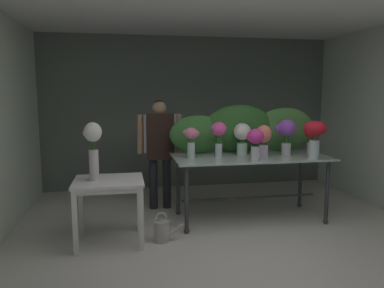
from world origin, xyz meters
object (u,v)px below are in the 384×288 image
(vase_rosy_tulips, at_px, (191,140))
(vase_white_roses_tall, at_px, (93,146))
(vase_coral_dahlias, at_px, (264,139))
(vase_scarlet_ranunculus, at_px, (311,136))
(florist, at_px, (160,142))
(watering_can, at_px, (162,230))
(vase_crimson_carnations, at_px, (315,134))
(vase_violet_snapdragons, at_px, (286,132))
(side_table_white, at_px, (109,188))
(display_table_glass, at_px, (250,165))
(vase_magenta_peonies, at_px, (256,141))
(vase_fuchsia_stock, at_px, (219,134))
(vase_ivory_hydrangea, at_px, (242,136))

(vase_rosy_tulips, xyz_separation_m, vase_white_roses_tall, (-1.16, -0.45, 0.02))
(vase_coral_dahlias, xyz_separation_m, vase_scarlet_ranunculus, (0.74, 0.17, 0.00))
(florist, relative_size, vase_coral_dahlias, 3.77)
(vase_scarlet_ranunculus, xyz_separation_m, watering_can, (-2.10, -0.61, -0.96))
(florist, relative_size, vase_white_roses_tall, 2.47)
(vase_crimson_carnations, bearing_deg, vase_white_roses_tall, -177.33)
(vase_violet_snapdragons, bearing_deg, vase_rosy_tulips, 179.90)
(vase_violet_snapdragons, bearing_deg, side_table_white, -168.84)
(display_table_glass, bearing_deg, vase_magenta_peonies, -99.76)
(display_table_glass, height_order, florist, florist)
(side_table_white, xyz_separation_m, vase_crimson_carnations, (2.50, 0.12, 0.54))
(vase_crimson_carnations, xyz_separation_m, vase_rosy_tulips, (-1.50, 0.33, -0.08))
(vase_crimson_carnations, height_order, vase_white_roses_tall, vase_white_roses_tall)
(side_table_white, relative_size, vase_fuchsia_stock, 1.67)
(side_table_white, distance_m, vase_crimson_carnations, 2.56)
(vase_coral_dahlias, bearing_deg, vase_fuchsia_stock, 166.53)
(side_table_white, distance_m, vase_scarlet_ranunculus, 2.76)
(vase_magenta_peonies, relative_size, vase_rosy_tulips, 1.01)
(side_table_white, bearing_deg, vase_magenta_peonies, 3.89)
(vase_rosy_tulips, bearing_deg, vase_white_roses_tall, -158.70)
(vase_violet_snapdragons, relative_size, vase_coral_dahlias, 1.14)
(side_table_white, height_order, vase_coral_dahlias, vase_coral_dahlias)
(vase_violet_snapdragons, distance_m, vase_coral_dahlias, 0.36)
(side_table_white, bearing_deg, vase_scarlet_ranunculus, 11.22)
(vase_violet_snapdragons, distance_m, vase_fuchsia_stock, 0.90)
(side_table_white, relative_size, vase_magenta_peonies, 1.92)
(florist, xyz_separation_m, vase_magenta_peonies, (1.06, -1.03, 0.12))
(vase_fuchsia_stock, relative_size, watering_can, 1.28)
(vase_scarlet_ranunculus, bearing_deg, vase_coral_dahlias, -167.18)
(vase_white_roses_tall, distance_m, watering_can, 1.22)
(vase_ivory_hydrangea, xyz_separation_m, vase_white_roses_tall, (-1.87, -0.57, 0.00))
(vase_crimson_carnations, bearing_deg, vase_ivory_hydrangea, 150.54)
(vase_rosy_tulips, relative_size, vase_ivory_hydrangea, 0.91)
(vase_magenta_peonies, distance_m, vase_violet_snapdragons, 0.64)
(side_table_white, relative_size, vase_crimson_carnations, 1.58)
(display_table_glass, xyz_separation_m, vase_crimson_carnations, (0.71, -0.34, 0.44))
(side_table_white, bearing_deg, vase_ivory_hydrangea, 18.33)
(vase_magenta_peonies, bearing_deg, vase_rosy_tulips, 155.38)
(vase_crimson_carnations, height_order, vase_coral_dahlias, vase_crimson_carnations)
(vase_scarlet_ranunculus, relative_size, vase_ivory_hydrangea, 0.93)
(vase_crimson_carnations, xyz_separation_m, vase_fuchsia_stock, (-1.13, 0.37, -0.02))
(vase_crimson_carnations, xyz_separation_m, vase_scarlet_ranunculus, (0.17, 0.41, -0.07))
(display_table_glass, distance_m, vase_magenta_peonies, 0.51)
(vase_fuchsia_stock, bearing_deg, vase_white_roses_tall, -162.09)
(florist, xyz_separation_m, vase_crimson_carnations, (1.83, -1.02, 0.19))
(side_table_white, distance_m, vase_ivory_hydrangea, 1.87)
(vase_white_roses_tall, bearing_deg, watering_can, -6.16)
(vase_crimson_carnations, relative_size, vase_fuchsia_stock, 1.06)
(side_table_white, xyz_separation_m, vase_rosy_tulips, (1.01, 0.45, 0.46))
(side_table_white, xyz_separation_m, vase_magenta_peonies, (1.73, 0.12, 0.46))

